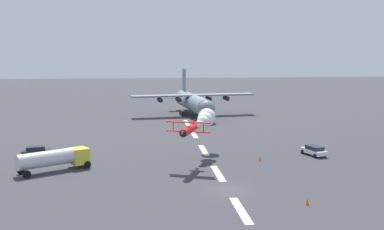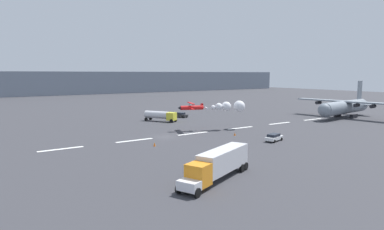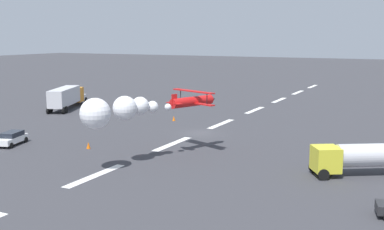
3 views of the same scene
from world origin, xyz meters
The scene contains 16 objects.
ground_plane centered at (0.00, 0.00, 0.00)m, with size 440.00×440.00×0.00m, color #38383D.
runway_stripe_3 centered at (-21.56, 0.00, 0.01)m, with size 8.00×0.90×0.01m, color white.
runway_stripe_4 centered at (-7.19, 0.00, 0.01)m, with size 8.00×0.90×0.01m, color white.
runway_stripe_5 centered at (7.19, 0.00, 0.01)m, with size 8.00×0.90×0.01m, color white.
runway_stripe_6 centered at (21.56, 0.00, 0.01)m, with size 8.00×0.90×0.01m, color white.
runway_stripe_7 centered at (35.94, 0.00, 0.01)m, with size 8.00×0.90×0.01m, color white.
runway_stripe_8 centered at (50.32, 0.00, 0.01)m, with size 8.00×0.90×0.01m, color white.
mountain_ridge_distant centered at (0.00, 165.23, 7.44)m, with size 396.00×16.00×14.88m, color gray.
cargo_transport_plane centered at (60.82, -2.85, 3.39)m, with size 26.60×30.78×11.25m.
stunt_biplane_red centered at (17.27, 0.67, 5.57)m, with size 16.18×8.45×2.83m.
semi_truck_orange centered at (-8.78, -29.62, 2.12)m, with size 13.94×8.12×3.70m.
fuel_tanker_truck centered at (10.59, 21.57, 1.75)m, with size 7.18×9.40×2.90m.
followme_car_yellow centered at (15.92, -16.37, 0.81)m, with size 4.85×3.01×1.52m.
airport_staff_sedan centered at (20.10, 26.01, 0.81)m, with size 2.82×4.86×1.52m.
traffic_cone_near centered at (-6.37, -7.27, 0.38)m, with size 0.44×0.44×0.75m, color orange.
traffic_cone_far centered at (13.45, -7.26, 0.38)m, with size 0.44×0.44×0.75m, color orange.
Camera 2 is at (-35.01, -62.89, 13.56)m, focal length 31.57 mm.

